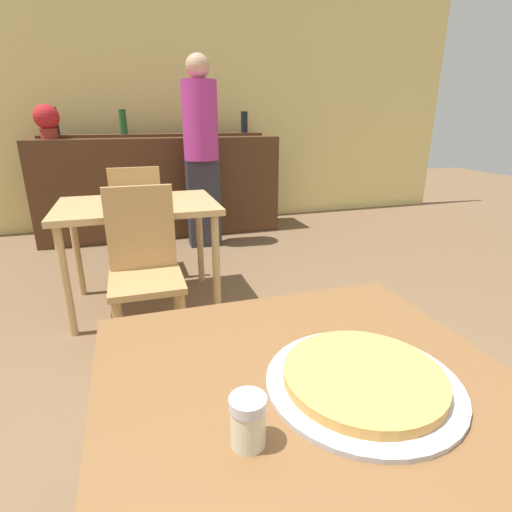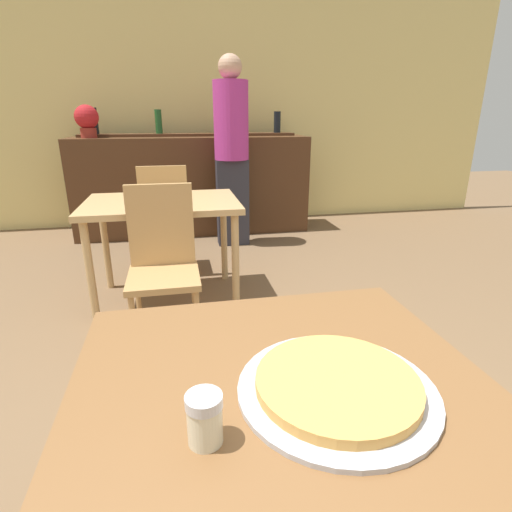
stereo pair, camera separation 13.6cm
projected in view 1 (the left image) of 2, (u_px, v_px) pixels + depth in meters
wall_back at (152, 106)px, 4.66m from camera, size 8.00×0.05×2.80m
dining_table_near at (307, 411)px, 0.91m from camera, size 0.92×0.86×0.74m
dining_table_far at (138, 216)px, 2.69m from camera, size 1.04×0.75×0.74m
bar_counter at (161, 187)px, 4.49m from camera, size 2.60×0.56×1.08m
bar_back_shelf at (155, 131)px, 4.41m from camera, size 2.39×0.24×0.35m
chair_far_side_front at (144, 260)px, 2.25m from camera, size 0.40×0.40×0.93m
chair_far_side_back at (138, 217)px, 3.22m from camera, size 0.40×0.40×0.93m
pizza_tray at (363, 379)px, 0.86m from camera, size 0.42×0.42×0.04m
cheese_shaker at (248, 421)px, 0.69m from camera, size 0.07×0.07×0.10m
person_standing at (201, 147)px, 3.91m from camera, size 0.34×0.34×1.84m
potted_plant at (47, 120)px, 3.91m from camera, size 0.24×0.24×0.33m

